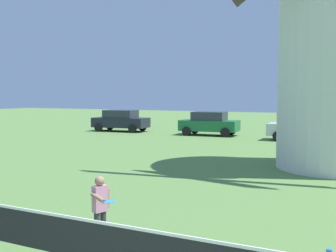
# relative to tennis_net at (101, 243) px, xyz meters

# --- Properties ---
(tennis_net) EXTENTS (5.88, 0.06, 1.10)m
(tennis_net) POSITION_rel_tennis_net_xyz_m (0.00, 0.00, 0.00)
(tennis_net) COLOR blue
(tennis_net) RESTS_ON ground_plane
(player_far) EXTENTS (0.69, 0.66, 1.21)m
(player_far) POSITION_rel_tennis_net_xyz_m (-1.21, 1.64, -0.00)
(player_far) COLOR #333338
(player_far) RESTS_ON ground_plane
(parked_car_black) EXTENTS (4.17, 2.20, 1.56)m
(parked_car_black) POSITION_rel_tennis_net_xyz_m (-13.66, 21.14, 0.12)
(parked_car_black) COLOR #1E232D
(parked_car_black) RESTS_ON ground_plane
(parked_car_green) EXTENTS (3.93, 2.15, 1.56)m
(parked_car_green) POSITION_rel_tennis_net_xyz_m (-6.77, 21.27, 0.12)
(parked_car_green) COLOR #1E6638
(parked_car_green) RESTS_ON ground_plane
(parked_car_silver) EXTENTS (4.44, 2.01, 1.56)m
(parked_car_silver) POSITION_rel_tennis_net_xyz_m (-0.45, 20.58, 0.12)
(parked_car_silver) COLOR silver
(parked_car_silver) RESTS_ON ground_plane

